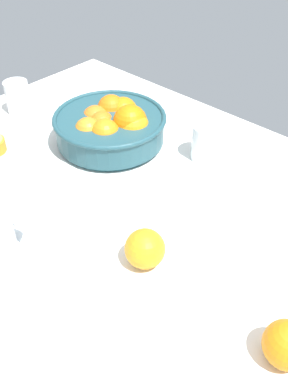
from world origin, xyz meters
TOP-DOWN VIEW (x-y plane):
  - ground_plane at (0.00, 0.00)cm, footprint 130.29×98.21cm
  - fruit_bowl at (-21.02, 15.87)cm, footprint 28.57×28.57cm
  - juice_glass at (-52.08, 9.12)cm, footprint 6.72×6.72cm
  - second_glass at (0.66, 26.66)cm, footprint 7.09×7.09cm
  - loose_orange_1 at (12.92, -8.57)cm, footprint 7.56×7.56cm
  - loose_orange_2 at (41.57, -8.44)cm, footprint 7.58×7.58cm

SIDE VIEW (x-z plane):
  - ground_plane at x=0.00cm, z-range -3.00..0.00cm
  - loose_orange_1 at x=12.92cm, z-range 0.00..7.56cm
  - loose_orange_2 at x=41.57cm, z-range 0.00..7.58cm
  - juice_glass at x=-52.08cm, z-range -0.64..8.70cm
  - second_glass at x=0.66cm, z-range -0.45..8.63cm
  - fruit_bowl at x=-21.02cm, z-range -0.70..10.75cm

